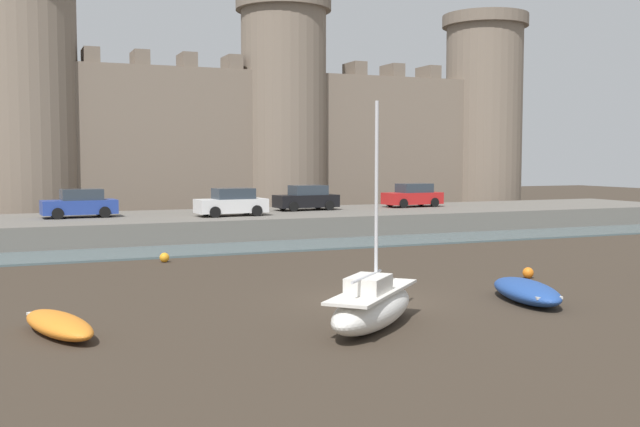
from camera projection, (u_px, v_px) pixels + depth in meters
The scene contains 13 objects.
ground_plane at pixel (370, 301), 24.42m from camera, with size 160.00×160.00×0.00m, color #382D23.
water_channel at pixel (239, 248), 38.30m from camera, with size 80.00×4.50×0.10m, color slate.
quay_road at pixel (205, 225), 44.93m from camera, with size 68.44×10.00×1.28m, color #666059.
castle at pixel (164, 118), 55.42m from camera, with size 63.91×7.47×20.13m.
rowboat_near_channel_right at pixel (59, 324), 19.63m from camera, with size 2.18×3.86×0.57m.
rowboat_midflat_right at pixel (526, 291), 24.19m from camera, with size 2.41×4.21×0.70m.
sailboat_foreground_left at pixel (373, 306), 20.44m from camera, with size 4.58×4.52×6.21m.
mooring_buoy_near_shore at pixel (164, 257), 33.43m from camera, with size 0.43×0.43×0.43m, color orange.
mooring_buoy_near_channel at pixel (528, 273), 29.00m from camera, with size 0.43×0.43×0.43m, color orange.
car_quay_east at pixel (413, 196), 51.86m from camera, with size 4.20×2.09×1.62m.
car_quay_centre_west at pixel (80, 204), 42.54m from camera, with size 4.20×2.09×1.62m.
car_quay_centre_east at pixel (232, 203), 43.70m from camera, with size 4.20×2.09×1.62m.
car_quay_west at pixel (307, 198), 48.53m from camera, with size 4.20×2.09×1.62m.
Camera 1 is at (-10.79, -21.66, 4.65)m, focal length 42.00 mm.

